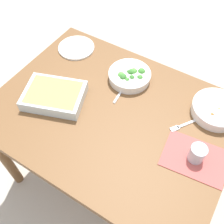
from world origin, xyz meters
TOP-DOWN VIEW (x-y plane):
  - ground_plane at (0.00, 0.00)m, footprint 6.00×6.00m
  - dining_table at (0.00, 0.00)m, footprint 1.20×0.90m
  - placemat at (-0.45, 0.02)m, footprint 0.30×0.23m
  - stew_bowl at (-0.44, -0.27)m, footprint 0.25×0.25m
  - broccoli_bowl at (0.04, -0.24)m, footprint 0.23×0.23m
  - baking_dish at (0.29, 0.09)m, footprint 0.36×0.31m
  - drink_cup at (-0.45, 0.02)m, footprint 0.07×0.07m
  - side_plate at (0.44, -0.30)m, footprint 0.22×0.22m
  - spoon_by_stew at (-0.41, -0.23)m, footprint 0.13×0.14m
  - spoon_by_broccoli at (0.03, -0.17)m, footprint 0.03×0.18m
  - fork_on_table at (-0.34, -0.12)m, footprint 0.11×0.16m

SIDE VIEW (x-z plane):
  - ground_plane at x=0.00m, z-range 0.00..0.00m
  - dining_table at x=0.00m, z-range 0.28..1.02m
  - placemat at x=-0.45m, z-range 0.74..0.74m
  - fork_on_table at x=-0.34m, z-range 0.74..0.75m
  - spoon_by_stew at x=-0.41m, z-range 0.74..0.75m
  - spoon_by_broccoli at x=0.03m, z-range 0.74..0.75m
  - side_plate at x=0.44m, z-range 0.74..0.75m
  - broccoli_bowl at x=0.04m, z-range 0.74..0.80m
  - stew_bowl at x=-0.44m, z-range 0.74..0.80m
  - baking_dish at x=0.29m, z-range 0.74..0.80m
  - drink_cup at x=-0.45m, z-range 0.74..0.82m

